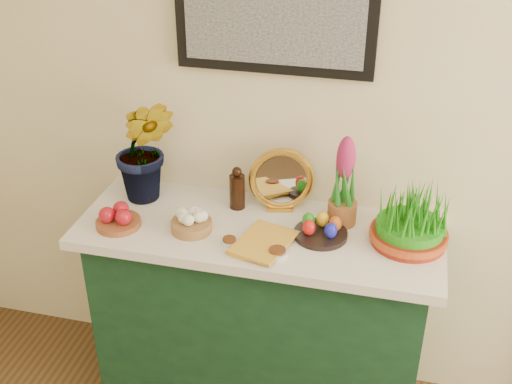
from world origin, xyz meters
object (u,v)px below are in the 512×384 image
hyacinth_green (143,133)px  wheatgrass_sabzeh (411,219)px  sideboard (259,319)px  book (242,235)px  mirror (281,180)px

hyacinth_green → wheatgrass_sabzeh: size_ratio=2.06×
sideboard → book: book is taller
book → hyacinth_green: bearing=171.0°
hyacinth_green → sideboard: bearing=-18.8°
sideboard → mirror: size_ratio=4.86×
hyacinth_green → wheatgrass_sabzeh: hyacinth_green is taller
mirror → wheatgrass_sabzeh: mirror is taller
sideboard → book: size_ratio=5.40×
book → wheatgrass_sabzeh: 0.62m
hyacinth_green → mirror: 0.57m
sideboard → hyacinth_green: bearing=168.2°
mirror → wheatgrass_sabzeh: bearing=-14.6°
wheatgrass_sabzeh → hyacinth_green: bearing=175.8°
book → wheatgrass_sabzeh: size_ratio=0.84×
sideboard → hyacinth_green: 0.91m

